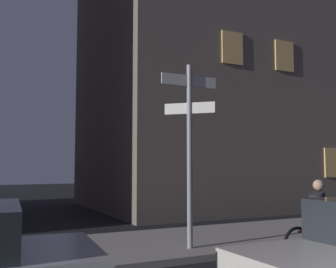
% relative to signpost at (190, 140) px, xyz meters
% --- Properties ---
extents(sidewalk_kerb, '(40.00, 3.31, 0.14)m').
position_rel_signpost_xyz_m(sidewalk_kerb, '(-0.77, 0.95, -2.38)').
color(sidewalk_kerb, gray).
rests_on(sidewalk_kerb, ground_plane).
extents(signpost, '(1.36, 0.83, 3.97)m').
position_rel_signpost_xyz_m(signpost, '(0.00, 0.00, 0.00)').
color(signpost, gray).
rests_on(signpost, sidewalk_kerb).
extents(cyclist, '(1.82, 0.34, 1.61)m').
position_rel_signpost_xyz_m(cyclist, '(2.05, -1.60, -1.70)').
color(cyclist, black).
rests_on(cyclist, ground_plane).
extents(building_right_block, '(9.86, 8.56, 15.48)m').
position_rel_signpost_xyz_m(building_right_block, '(5.38, 8.46, 5.29)').
color(building_right_block, '#6B6056').
rests_on(building_right_block, ground_plane).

